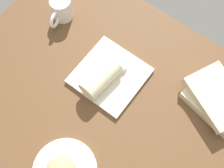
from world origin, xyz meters
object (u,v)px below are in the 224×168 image
(breakfast_wrap, at_px, (101,78))
(book_stack, at_px, (217,100))
(sauce_cup, at_px, (121,64))
(square_plate, at_px, (110,76))
(coffee_mug, at_px, (61,9))

(breakfast_wrap, distance_m, book_stack, 0.39)
(breakfast_wrap, bearing_deg, sauce_cup, 84.34)
(square_plate, distance_m, coffee_mug, 0.31)
(breakfast_wrap, xyz_separation_m, book_stack, (-0.35, -0.17, -0.02))
(book_stack, xyz_separation_m, coffee_mug, (0.63, 0.04, 0.02))
(sauce_cup, distance_m, breakfast_wrap, 0.09)
(book_stack, bearing_deg, square_plate, 21.71)
(sauce_cup, bearing_deg, square_plate, 78.89)
(breakfast_wrap, distance_m, coffee_mug, 0.32)
(breakfast_wrap, bearing_deg, book_stack, 32.12)
(breakfast_wrap, relative_size, book_stack, 0.57)
(square_plate, xyz_separation_m, breakfast_wrap, (0.01, 0.04, 0.04))
(square_plate, bearing_deg, breakfast_wrap, 78.89)
(sauce_cup, distance_m, coffee_mug, 0.31)
(sauce_cup, xyz_separation_m, coffee_mug, (0.30, -0.04, 0.02))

